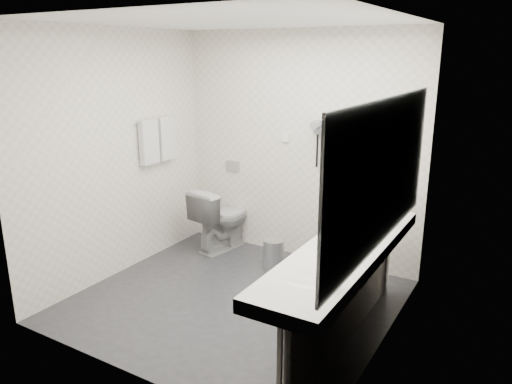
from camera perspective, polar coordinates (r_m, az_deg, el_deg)
The scene contains 32 objects.
floor at distance 4.73m, azimuth -2.55°, elevation -12.49°, with size 2.80×2.80×0.00m, color #2C2C31.
ceiling at distance 4.17m, azimuth -2.99°, elevation 19.31°, with size 2.80×2.80×0.00m, color white.
wall_back at distance 5.39m, azimuth 4.89°, elevation 5.15°, with size 2.80×2.80×0.00m, color white.
wall_front at distance 3.32m, azimuth -15.18°, elevation -2.20°, with size 2.80×2.80×0.00m, color white.
wall_left at distance 5.17m, azimuth -15.86°, elevation 4.14°, with size 2.60×2.60×0.00m, color white.
wall_right at distance 3.73m, azimuth 15.55°, elevation -0.26°, with size 2.60×2.60×0.00m, color white.
vanity_counter at distance 3.77m, azimuth 10.16°, elevation -6.99°, with size 0.55×2.20×0.10m, color white.
vanity_panel at distance 3.94m, azimuth 10.21°, elevation -12.76°, with size 0.03×2.15×0.75m, color gray.
vanity_post_near at distance 3.12m, azimuth 3.48°, elevation -21.01°, with size 0.06×0.06×0.75m, color silver.
vanity_post_far at distance 4.84m, azimuth 14.96°, elevation -7.49°, with size 0.06×0.06×0.75m, color silver.
mirror at distance 3.49m, azimuth 14.67°, elevation 2.14°, with size 0.02×2.20×1.05m, color #B2BCC6.
basin_near at distance 3.20m, azimuth 5.98°, elevation -10.39°, with size 0.40×0.31×0.05m, color white.
basin_far at distance 4.33m, azimuth 13.25°, elevation -3.60°, with size 0.40×0.31×0.05m, color white.
faucet_near at distance 3.10m, azimuth 9.35°, elevation -9.63°, with size 0.04×0.04×0.15m, color silver.
faucet_far at distance 4.26m, azimuth 15.83°, elevation -2.87°, with size 0.04×0.04×0.15m, color silver.
soap_bottle_a at distance 3.81m, azimuth 11.82°, elevation -5.19°, with size 0.05×0.05×0.10m, color beige.
soap_bottle_b at distance 3.81m, azimuth 9.45°, elevation -5.25°, with size 0.06×0.06×0.08m, color beige.
soap_bottle_c at distance 3.61m, azimuth 11.48°, elevation -6.12°, with size 0.05×0.05×0.13m, color beige.
glass_left at distance 3.98m, azimuth 13.80°, elevation -4.35°, with size 0.06×0.06×0.11m, color silver.
glass_right at distance 3.98m, azimuth 13.47°, elevation -4.28°, with size 0.06×0.06×0.11m, color silver.
toilet at distance 5.78m, azimuth -4.05°, elevation -3.06°, with size 0.42×0.74×0.75m, color white.
flush_plate at distance 5.85m, azimuth -2.76°, elevation 3.04°, with size 0.18×0.02×0.12m, color #B2B5BA.
pedal_bin at distance 5.31m, azimuth 2.06°, elevation -7.32°, with size 0.23×0.23×0.32m, color #B2B5BA.
bin_lid at distance 5.24m, azimuth 2.08°, elevation -5.66°, with size 0.23×0.23×0.01m, color #B2B5BA.
towel_rail at distance 5.48m, azimuth -11.56°, elevation 8.23°, with size 0.02×0.02×0.62m, color silver.
towel_near at distance 5.40m, azimuth -12.34°, elevation 5.72°, with size 0.07×0.24×0.48m, color silver.
towel_far at distance 5.61m, azimuth -10.40°, elevation 6.18°, with size 0.07×0.24×0.48m, color silver.
dryer_cradle at distance 5.22m, azimuth 7.29°, elevation 7.51°, with size 0.10×0.04×0.14m, color gray.
dryer_barrel at distance 5.15m, azimuth 6.99°, elevation 7.74°, with size 0.08×0.08×0.14m, color gray.
dryer_cord at distance 5.25m, azimuth 7.13°, elevation 4.79°, with size 0.02×0.02×0.35m, color black.
switch_plate_a at distance 5.43m, azimuth 3.43°, elevation 6.32°, with size 0.09×0.02×0.09m, color white.
switch_plate_b at distance 5.15m, azimuth 10.39°, elevation 5.57°, with size 0.09×0.02×0.09m, color white.
Camera 1 is at (2.30, -3.47, 2.25)m, focal length 34.36 mm.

